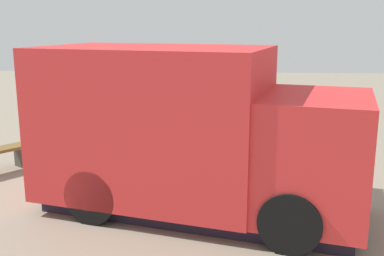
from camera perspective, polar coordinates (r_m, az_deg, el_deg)
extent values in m
plane|color=gray|center=(9.31, -0.01, -5.71)|extent=(40.00, 40.00, 0.00)
cube|color=red|center=(7.43, -4.59, 0.81)|extent=(3.94, 2.99, 2.37)
cube|color=red|center=(6.93, 14.88, -3.15)|extent=(1.99, 2.39, 1.74)
cube|color=black|center=(6.85, 21.12, -1.14)|extent=(0.47, 1.67, 0.66)
cube|color=black|center=(8.39, -1.68, 3.21)|extent=(1.87, 0.52, 0.83)
cube|color=red|center=(8.56, -1.04, 10.15)|extent=(2.19, 1.12, 0.03)
cube|color=black|center=(7.55, 0.90, -9.27)|extent=(5.04, 2.89, 0.23)
cylinder|color=black|center=(6.26, 12.00, -11.34)|extent=(0.87, 0.43, 0.84)
cylinder|color=black|center=(8.07, 13.68, -5.88)|extent=(0.87, 0.43, 0.84)
cylinder|color=black|center=(7.16, -12.21, -8.23)|extent=(0.87, 0.43, 0.84)
cylinder|color=black|center=(8.78, -5.75, -4.05)|extent=(0.87, 0.43, 0.84)
cylinder|color=gray|center=(12.46, -5.09, -0.12)|extent=(0.52, 0.52, 0.37)
torus|color=gray|center=(12.42, -5.10, 0.63)|extent=(0.55, 0.55, 0.04)
ellipsoid|color=#206529|center=(12.37, -5.12, 1.79)|extent=(0.64, 0.64, 0.54)
sphere|color=#CC3D8B|center=(12.54, -4.41, 2.40)|extent=(0.06, 0.06, 0.06)
sphere|color=#E92E87|center=(12.42, -6.01, 2.56)|extent=(0.05, 0.05, 0.05)
sphere|color=#CF3A8F|center=(12.20, -6.07, 1.98)|extent=(0.06, 0.06, 0.06)
sphere|color=#E1369A|center=(12.15, -4.66, 2.27)|extent=(0.08, 0.08, 0.08)
sphere|color=#D43696|center=(12.20, -4.17, 1.96)|extent=(0.07, 0.07, 0.07)
sphere|color=#E424A0|center=(12.18, -4.51, 2.32)|extent=(0.08, 0.08, 0.08)
cube|color=#35322D|center=(10.38, -20.44, -3.35)|extent=(0.32, 0.27, 0.42)
cylinder|color=#535D56|center=(12.81, 14.32, 0.83)|extent=(0.47, 0.47, 0.78)
ellipsoid|color=#5C5950|center=(12.73, 14.43, 2.74)|extent=(0.48, 0.48, 0.10)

